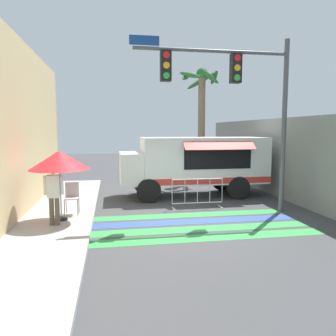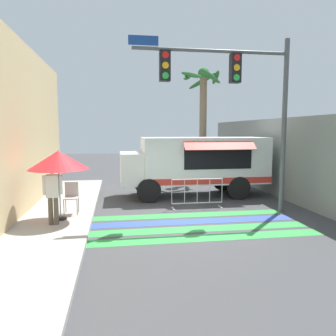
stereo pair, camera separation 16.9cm
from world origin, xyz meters
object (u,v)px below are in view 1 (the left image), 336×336
traffic_signal_pole (235,89)px  food_truck (192,162)px  palm_tree (201,106)px  vendor_person (54,192)px  folding_chair (72,195)px  patio_umbrella (59,160)px  barricade_front (197,194)px

traffic_signal_pole → food_truck: bearing=101.2°
food_truck → palm_tree: (1.45, 3.99, 2.61)m
palm_tree → vendor_person: bearing=-128.8°
folding_chair → palm_tree: size_ratio=0.16×
patio_umbrella → barricade_front: 4.80m
patio_umbrella → folding_chair: size_ratio=2.06×
food_truck → folding_chair: (-4.55, -2.66, -0.72)m
barricade_front → vendor_person: bearing=-159.1°
traffic_signal_pole → vendor_person: (-5.50, -0.80, -3.00)m
palm_tree → food_truck: bearing=-110.0°
traffic_signal_pole → folding_chair: bearing=175.3°
traffic_signal_pole → vendor_person: 6.31m
vendor_person → patio_umbrella: bearing=72.0°
barricade_front → traffic_signal_pole: bearing=-44.5°
food_truck → vendor_person: size_ratio=3.63×
vendor_person → folding_chair: bearing=68.0°
food_truck → traffic_signal_pole: (0.61, -3.09, 2.61)m
traffic_signal_pole → barricade_front: (-0.95, 0.93, -3.54)m
food_truck → traffic_signal_pole: 4.09m
food_truck → patio_umbrella: size_ratio=2.93×
vendor_person → palm_tree: palm_tree is taller
palm_tree → barricade_front: bearing=-106.3°
vendor_person → barricade_front: bearing=14.0°
barricade_front → palm_tree: bearing=73.7°
vendor_person → palm_tree: (6.34, 7.87, 2.99)m
food_truck → patio_umbrella: 5.87m
traffic_signal_pole → folding_chair: traffic_signal_pole is taller
food_truck → patio_umbrella: food_truck is taller
patio_umbrella → vendor_person: size_ratio=1.24×
food_truck → barricade_front: bearing=-99.0°
folding_chair → vendor_person: size_ratio=0.60×
folding_chair → barricade_front: (4.21, 0.51, -0.21)m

